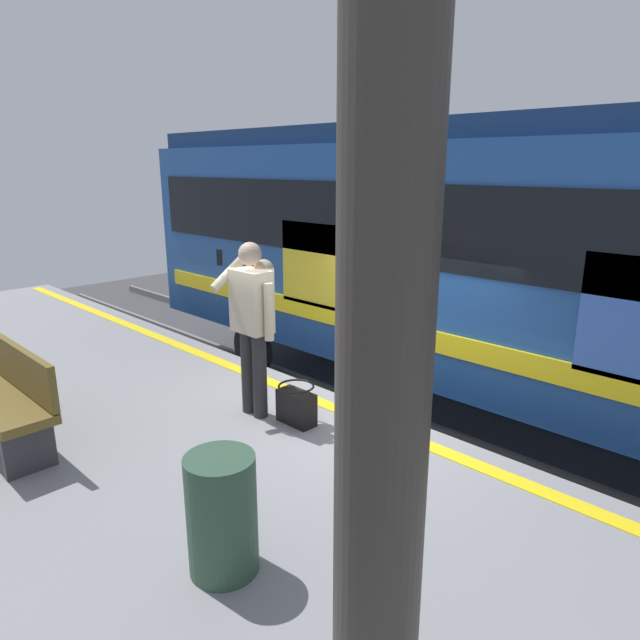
# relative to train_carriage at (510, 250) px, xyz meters

# --- Properties ---
(ground_plane) EXTENTS (25.54, 25.54, 0.00)m
(ground_plane) POSITION_rel_train_carriage_xyz_m (0.39, 2.36, -2.42)
(ground_plane) COLOR #3D3D3F
(platform) EXTENTS (17.02, 4.14, 1.03)m
(platform) POSITION_rel_train_carriage_xyz_m (0.39, 4.43, -1.91)
(platform) COLOR gray
(platform) RESTS_ON ground
(safety_line) EXTENTS (16.68, 0.16, 0.01)m
(safety_line) POSITION_rel_train_carriage_xyz_m (0.39, 2.66, -1.39)
(safety_line) COLOR yellow
(safety_line) RESTS_ON platform
(track_rail_near) EXTENTS (22.13, 0.08, 0.16)m
(track_rail_near) POSITION_rel_train_carriage_xyz_m (0.39, 0.71, -2.34)
(track_rail_near) COLOR slate
(track_rail_near) RESTS_ON ground
(track_rail_far) EXTENTS (22.13, 0.08, 0.16)m
(track_rail_far) POSITION_rel_train_carriage_xyz_m (0.39, -0.72, -2.34)
(track_rail_far) COLOR slate
(track_rail_far) RESTS_ON ground
(train_carriage) EXTENTS (11.27, 2.95, 3.77)m
(train_carriage) POSITION_rel_train_carriage_xyz_m (0.00, 0.00, 0.00)
(train_carriage) COLOR #1E478C
(train_carriage) RESTS_ON ground
(passenger) EXTENTS (0.57, 0.55, 1.72)m
(passenger) POSITION_rel_train_carriage_xyz_m (0.94, 3.30, -0.37)
(passenger) COLOR #262628
(passenger) RESTS_ON platform
(handbag) EXTENTS (0.39, 0.35, 0.39)m
(handbag) POSITION_rel_train_carriage_xyz_m (0.48, 3.16, -1.21)
(handbag) COLOR black
(handbag) RESTS_ON platform
(station_column) EXTENTS (0.31, 0.31, 3.50)m
(station_column) POSITION_rel_train_carriage_xyz_m (-2.16, 5.25, 0.36)
(station_column) COLOR #38332D
(station_column) RESTS_ON platform
(bench) EXTENTS (1.68, 0.44, 0.90)m
(bench) POSITION_rel_train_carriage_xyz_m (2.04, 5.22, -0.90)
(bench) COLOR brown
(bench) RESTS_ON platform
(trash_bin) EXTENTS (0.43, 0.43, 0.77)m
(trash_bin) POSITION_rel_train_carriage_xyz_m (-0.68, 4.87, -1.01)
(trash_bin) COLOR #2D4C38
(trash_bin) RESTS_ON platform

